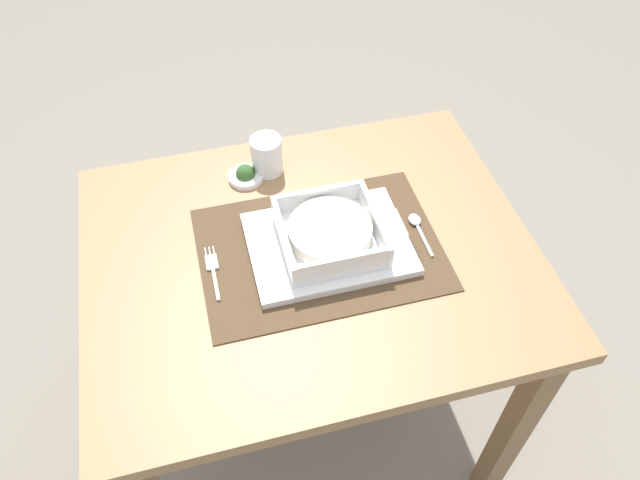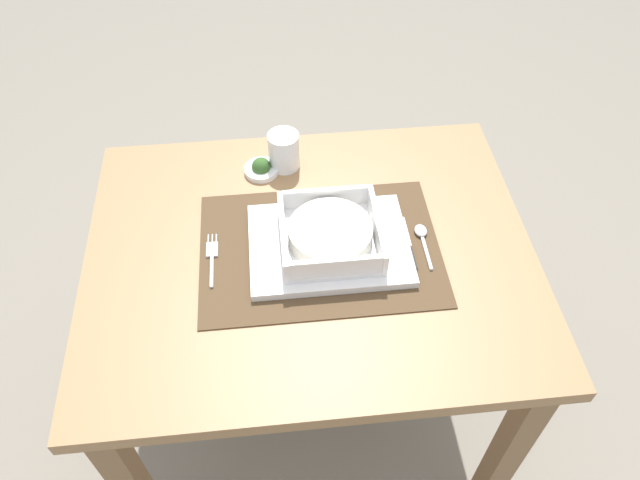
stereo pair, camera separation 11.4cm
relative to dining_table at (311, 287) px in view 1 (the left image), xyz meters
name	(u,v)px [view 1 (the left image)]	position (x,y,z in m)	size (l,w,h in m)	color
ground_plane	(313,415)	(0.00, 0.00, -0.59)	(6.00, 6.00, 0.00)	gray
dining_table	(311,287)	(0.00, 0.00, 0.00)	(0.85, 0.69, 0.71)	#936D47
placemat	(320,250)	(0.02, 0.00, 0.12)	(0.45, 0.32, 0.00)	#4C3823
serving_plate	(329,245)	(0.04, 0.00, 0.12)	(0.30, 0.22, 0.02)	white
porridge_bowl	(330,233)	(0.04, 0.00, 0.15)	(0.19, 0.19, 0.05)	white
fork	(213,268)	(-0.18, 0.00, 0.12)	(0.02, 0.13, 0.00)	silver
spoon	(417,224)	(0.22, 0.01, 0.12)	(0.02, 0.11, 0.01)	silver
butter_knife	(406,236)	(0.19, -0.02, 0.12)	(0.01, 0.13, 0.01)	black
drinking_glass	(267,156)	(-0.03, 0.24, 0.15)	(0.07, 0.07, 0.08)	white
condiment_saucer	(246,175)	(-0.08, 0.23, 0.12)	(0.07, 0.07, 0.04)	white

